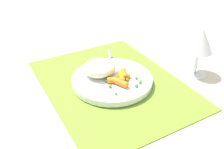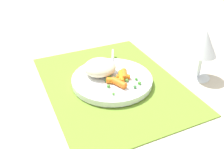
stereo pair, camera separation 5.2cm
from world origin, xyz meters
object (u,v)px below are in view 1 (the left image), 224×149
rice_mound (99,68)px  carrot_portion (121,78)px  plate (112,80)px  wine_glass (201,41)px  fork (111,68)px

rice_mound → carrot_portion: bearing=32.3°
rice_mound → carrot_portion: size_ratio=1.16×
plate → rice_mound: size_ratio=2.48×
carrot_portion → wine_glass: size_ratio=0.53×
plate → fork: (-0.04, 0.02, 0.01)m
rice_mound → plate: bearing=35.2°
plate → carrot_portion: (0.03, 0.01, 0.02)m
wine_glass → rice_mound: bearing=-111.1°
plate → wine_glass: (0.07, 0.25, 0.09)m
carrot_portion → plate: bearing=-151.6°
plate → wine_glass: 0.28m
plate → fork: size_ratio=1.24×
plate → carrot_portion: bearing=28.4°
rice_mound → wine_glass: 0.30m
carrot_portion → fork: bearing=174.7°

